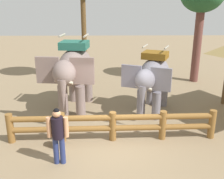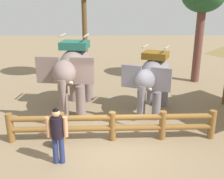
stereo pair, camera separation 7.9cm
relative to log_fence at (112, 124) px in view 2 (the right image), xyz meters
The scene contains 6 objects.
ground_plane 0.67m from the log_fence, 90.00° to the right, with size 60.00×60.00×0.00m, color #857053.
log_fence is the anchor object (origin of this frame).
elephant_near_left 3.39m from the log_fence, 120.46° to the left, with size 2.20×3.90×3.31m.
elephant_center 3.11m from the log_fence, 53.76° to the left, with size 2.51×3.43×2.89m.
tourist_woman_in_black 2.16m from the log_fence, 139.67° to the right, with size 0.63×0.35×1.78m.
feed_bucket 1.92m from the log_fence, 165.62° to the right, with size 0.37×0.37×0.46m.
Camera 2 is at (-0.09, -7.93, 4.63)m, focal length 42.20 mm.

